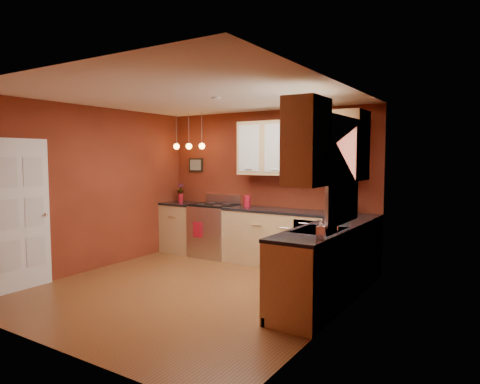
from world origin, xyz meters
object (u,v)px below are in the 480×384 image
Objects in this scene: red_canister at (247,201)px; coffee_maker at (344,206)px; sink at (319,232)px; gas_range at (214,230)px; soap_pump at (321,229)px.

red_canister is 0.83× the size of coffee_maker.
red_canister is (-1.94, 1.54, 0.12)m from sink.
sink reaches higher than gas_range.
gas_range is 3.56m from soap_pump.
coffee_maker is 1.13× the size of soap_pump.
soap_pump is (2.18, -2.09, 0.01)m from red_canister.
sink is at bearing -98.73° from coffee_maker.
coffee_maker reaches higher than gas_range.
red_canister is at bearing 2.94° from gas_range.
soap_pump is at bearing -66.67° from sink.
coffee_maker is 2.21m from soap_pump.
soap_pump reaches higher than gas_range.
gas_range is at bearing 144.35° from soap_pump.
gas_range is 1.59× the size of sink.
coffee_maker reaches higher than soap_pump.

